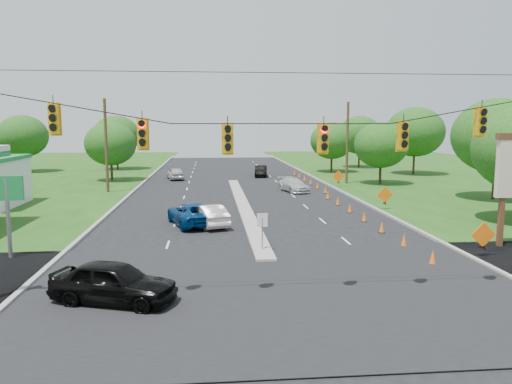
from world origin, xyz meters
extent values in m
plane|color=black|center=(0.00, 0.00, 0.00)|extent=(160.00, 160.00, 0.00)
cube|color=black|center=(0.00, 0.00, 0.00)|extent=(160.00, 14.00, 0.02)
cube|color=gray|center=(-10.10, 30.00, 0.00)|extent=(0.25, 110.00, 0.16)
cube|color=gray|center=(10.10, 30.00, 0.00)|extent=(0.25, 110.00, 0.16)
cube|color=gray|center=(0.00, 21.00, 0.00)|extent=(1.00, 34.00, 0.18)
cylinder|color=gray|center=(0.00, 6.00, 0.90)|extent=(0.06, 0.06, 1.80)
cube|color=white|center=(0.00, 6.00, 1.70)|extent=(0.55, 0.04, 0.70)
cylinder|color=black|center=(0.00, -1.00, 7.00)|extent=(24.00, 0.04, 0.04)
cube|color=#F2AA13|center=(-8.00, -1.00, 6.75)|extent=(0.34, 0.24, 1.00)
cube|color=#F2AA13|center=(-5.00, -1.00, 6.22)|extent=(0.34, 0.24, 1.00)
cube|color=#F2AA13|center=(-2.00, -1.00, 6.05)|extent=(0.34, 0.24, 1.00)
cube|color=#F2AA13|center=(1.50, -1.00, 6.05)|extent=(0.34, 0.24, 1.00)
cube|color=#F2AA13|center=(4.50, -1.00, 6.14)|extent=(0.34, 0.24, 1.00)
cube|color=#F2AA13|center=(7.50, -1.00, 6.66)|extent=(0.34, 0.24, 1.00)
cylinder|color=#422D1C|center=(-12.50, 30.00, 4.50)|extent=(0.28, 0.28, 9.00)
cylinder|color=#422D1C|center=(12.50, 35.00, 4.50)|extent=(0.28, 0.28, 9.00)
cylinder|color=gray|center=(-12.50, 6.00, 2.00)|extent=(0.20, 0.20, 4.00)
cube|color=#167E39|center=(-12.50, 6.00, 3.50)|extent=(1.60, 0.15, 1.20)
cube|color=#59331E|center=(12.90, 6.00, 2.20)|extent=(0.25, 0.25, 4.40)
cone|color=orange|center=(7.77, 3.00, 0.35)|extent=(0.32, 0.32, 0.70)
cone|color=orange|center=(7.77, 6.50, 0.35)|extent=(0.32, 0.32, 0.70)
cone|color=orange|center=(7.77, 10.00, 0.35)|extent=(0.32, 0.32, 0.70)
cone|color=orange|center=(7.77, 13.50, 0.35)|extent=(0.32, 0.32, 0.70)
cone|color=orange|center=(7.77, 17.00, 0.35)|extent=(0.32, 0.32, 0.70)
cone|color=orange|center=(7.77, 20.50, 0.35)|extent=(0.32, 0.32, 0.70)
cone|color=orange|center=(7.77, 24.00, 0.35)|extent=(0.32, 0.32, 0.70)
cone|color=orange|center=(8.37, 27.50, 0.35)|extent=(0.32, 0.32, 0.70)
cone|color=orange|center=(8.37, 31.00, 0.35)|extent=(0.32, 0.32, 0.70)
cone|color=orange|center=(8.37, 34.50, 0.35)|extent=(0.32, 0.32, 0.70)
cone|color=orange|center=(8.37, 38.00, 0.35)|extent=(0.32, 0.32, 0.70)
cone|color=orange|center=(8.37, 41.50, 0.35)|extent=(0.32, 0.32, 0.70)
cone|color=orange|center=(8.37, 45.00, 0.35)|extent=(0.32, 0.32, 0.70)
cube|color=black|center=(10.80, 4.00, 0.55)|extent=(0.06, 0.58, 0.26)
cube|color=black|center=(10.80, 4.00, 0.55)|extent=(0.06, 0.58, 0.26)
cube|color=orange|center=(10.80, 4.00, 1.15)|extent=(1.27, 0.05, 1.27)
cube|color=black|center=(10.80, 18.00, 0.55)|extent=(0.06, 0.58, 0.26)
cube|color=black|center=(10.80, 18.00, 0.55)|extent=(0.06, 0.58, 0.26)
cube|color=orange|center=(10.80, 18.00, 1.15)|extent=(1.27, 0.05, 1.27)
cube|color=black|center=(10.80, 32.00, 0.55)|extent=(0.06, 0.58, 0.26)
cube|color=black|center=(10.80, 32.00, 0.55)|extent=(0.06, 0.58, 0.26)
cube|color=orange|center=(10.80, 32.00, 1.15)|extent=(1.27, 0.05, 1.27)
cylinder|color=black|center=(-28.00, 52.00, 1.44)|extent=(0.28, 0.28, 2.88)
ellipsoid|color=#194C14|center=(-28.00, 52.00, 4.96)|extent=(6.72, 6.72, 5.76)
cylinder|color=black|center=(-14.00, 40.00, 1.26)|extent=(0.28, 0.28, 2.52)
ellipsoid|color=#194C14|center=(-14.00, 40.00, 4.34)|extent=(5.88, 5.88, 5.04)
cylinder|color=black|center=(-16.00, 55.00, 1.44)|extent=(0.28, 0.28, 2.88)
ellipsoid|color=#194C14|center=(-16.00, 55.00, 4.96)|extent=(6.72, 6.72, 5.76)
cylinder|color=black|center=(22.00, 22.00, 1.62)|extent=(0.28, 0.28, 3.24)
ellipsoid|color=#194C14|center=(22.00, 22.00, 5.58)|extent=(7.56, 7.56, 6.48)
cylinder|color=black|center=(16.00, 34.00, 1.26)|extent=(0.28, 0.28, 2.52)
ellipsoid|color=#194C14|center=(16.00, 34.00, 4.34)|extent=(5.88, 5.88, 5.04)
cylinder|color=black|center=(24.00, 44.00, 1.62)|extent=(0.28, 0.28, 3.24)
ellipsoid|color=#194C14|center=(24.00, 44.00, 5.58)|extent=(7.56, 7.56, 6.48)
cylinder|color=black|center=(20.00, 55.00, 1.44)|extent=(0.28, 0.28, 2.88)
ellipsoid|color=#194C14|center=(20.00, 55.00, 4.96)|extent=(6.72, 6.72, 5.76)
cylinder|color=black|center=(14.00, 48.00, 1.26)|extent=(0.28, 0.28, 2.52)
ellipsoid|color=#194C14|center=(14.00, 48.00, 4.34)|extent=(5.88, 5.88, 5.04)
imported|color=black|center=(-6.24, -0.83, 0.80)|extent=(5.05, 3.28, 1.60)
imported|color=beige|center=(-2.76, 13.00, 0.71)|extent=(2.81, 4.56, 1.42)
imported|color=navy|center=(-3.84, 13.49, 0.74)|extent=(3.88, 5.79, 1.47)
imported|color=silver|center=(5.53, 29.04, 0.66)|extent=(2.91, 4.89, 1.33)
imported|color=#B6B6B6|center=(-6.75, 41.00, 0.72)|extent=(2.54, 4.48, 1.44)
imported|color=black|center=(3.81, 43.51, 0.70)|extent=(1.99, 4.41, 1.40)
camera|label=1|loc=(-2.66, -18.99, 6.58)|focal=35.00mm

